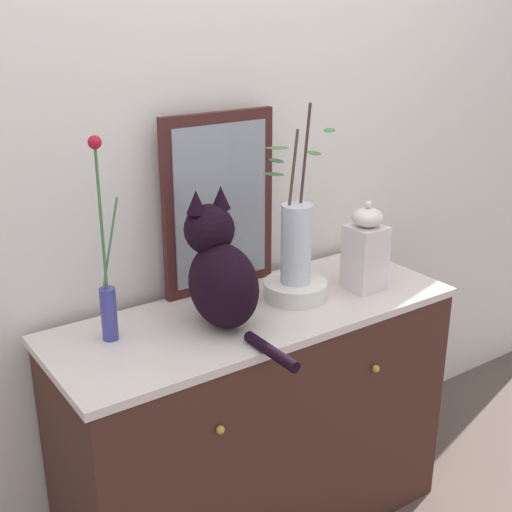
% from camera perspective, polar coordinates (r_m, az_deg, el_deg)
% --- Properties ---
extents(wall_back, '(4.40, 0.08, 2.60)m').
position_cam_1_polar(wall_back, '(2.22, -4.68, 9.48)').
color(wall_back, silver).
rests_on(wall_back, ground_plane).
extents(sideboard, '(1.30, 0.50, 0.83)m').
position_cam_1_polar(sideboard, '(2.32, 0.00, -13.84)').
color(sideboard, '#40231B').
rests_on(sideboard, ground_plane).
extents(mirror_leaning, '(0.40, 0.03, 0.58)m').
position_cam_1_polar(mirror_leaning, '(2.19, -3.08, 4.39)').
color(mirror_leaning, '#411D1A').
rests_on(mirror_leaning, sideboard).
extents(cat_sitting, '(0.18, 0.49, 0.40)m').
position_cam_1_polar(cat_sitting, '(1.97, -2.98, -1.35)').
color(cat_sitting, black).
rests_on(cat_sitting, sideboard).
extents(vase_slim_green, '(0.07, 0.05, 0.58)m').
position_cam_1_polar(vase_slim_green, '(1.92, -12.33, -2.65)').
color(vase_slim_green, '#3C3E8E').
rests_on(vase_slim_green, sideboard).
extents(bowl_porcelain, '(0.21, 0.21, 0.05)m').
position_cam_1_polar(bowl_porcelain, '(2.20, 3.29, -2.80)').
color(bowl_porcelain, silver).
rests_on(bowl_porcelain, sideboard).
extents(vase_glass_clear, '(0.20, 0.19, 0.57)m').
position_cam_1_polar(vase_glass_clear, '(2.14, 3.37, 1.37)').
color(vase_glass_clear, silver).
rests_on(vase_glass_clear, bowl_porcelain).
extents(jar_lidded_porcelain, '(0.11, 0.11, 0.30)m').
position_cam_1_polar(jar_lidded_porcelain, '(2.25, 9.13, 0.49)').
color(jar_lidded_porcelain, silver).
rests_on(jar_lidded_porcelain, sideboard).
extents(candle_pillar, '(0.05, 0.05, 0.14)m').
position_cam_1_polar(candle_pillar, '(2.39, 9.56, -0.13)').
color(candle_pillar, silver).
rests_on(candle_pillar, sideboard).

